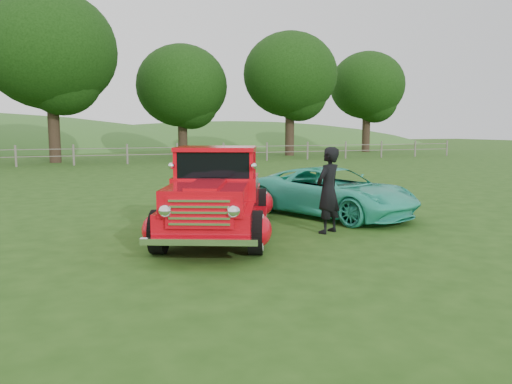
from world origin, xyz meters
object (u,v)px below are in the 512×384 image
object	(u,v)px
tree_far_east	(367,86)
man	(328,190)
tree_mid_east	(290,75)
teal_sedan	(332,192)
red_pickup	(217,196)
tree_near_east	(182,86)
tree_near_west	(50,50)

from	to	relation	value
tree_far_east	man	world-z (taller)	tree_far_east
tree_mid_east	teal_sedan	size ratio (longest dim) A/B	2.22
red_pickup	tree_near_east	bearing A→B (deg)	101.97
teal_sedan	red_pickup	bearing A→B (deg)	176.39
red_pickup	teal_sedan	bearing A→B (deg)	42.34
tree_near_west	tree_near_east	bearing A→B (deg)	23.96
teal_sedan	tree_near_west	bearing A→B (deg)	83.54
tree_mid_east	red_pickup	world-z (taller)	tree_mid_east
tree_near_east	man	bearing A→B (deg)	-97.28
tree_far_east	teal_sedan	bearing A→B (deg)	-125.07
tree_near_east	tree_far_east	size ratio (longest dim) A/B	0.94
tree_near_west	red_pickup	bearing A→B (deg)	-82.44
tree_far_east	red_pickup	xyz separation A→B (m)	(-22.82, -28.95, -5.06)
tree_near_west	teal_sedan	xyz separation A→B (m)	(6.45, -22.85, -6.21)
tree_near_west	tree_far_east	world-z (taller)	tree_near_west
tree_mid_east	tree_near_west	bearing A→B (deg)	-173.29
teal_sedan	man	size ratio (longest dim) A/B	2.41
tree_far_east	tree_near_east	bearing A→B (deg)	-176.63
tree_far_east	red_pickup	bearing A→B (deg)	-128.25
tree_far_east	teal_sedan	xyz separation A→B (m)	(-19.55, -27.85, -5.27)
red_pickup	tree_near_west	bearing A→B (deg)	121.29
tree_mid_east	red_pickup	xyz separation A→B (m)	(-13.82, -25.95, -5.38)
tree_mid_east	tree_far_east	bearing A→B (deg)	18.43
tree_near_west	tree_mid_east	world-z (taller)	tree_near_west
tree_near_east	red_pickup	size ratio (longest dim) A/B	1.58
tree_far_east	tree_near_west	bearing A→B (deg)	-169.11
tree_far_east	red_pickup	size ratio (longest dim) A/B	1.68
tree_near_east	teal_sedan	xyz separation A→B (m)	(-2.55, -26.85, -4.66)
tree_near_east	tree_far_east	world-z (taller)	tree_far_east
red_pickup	tree_mid_east	bearing A→B (deg)	85.69
tree_mid_east	man	size ratio (longest dim) A/B	5.35
tree_near_west	teal_sedan	distance (m)	24.54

